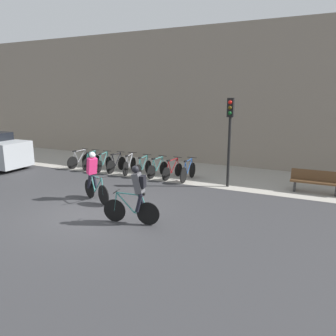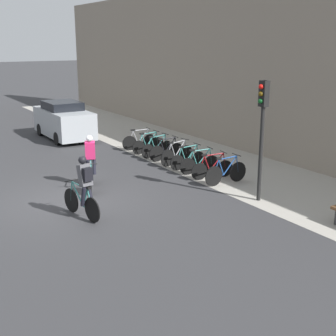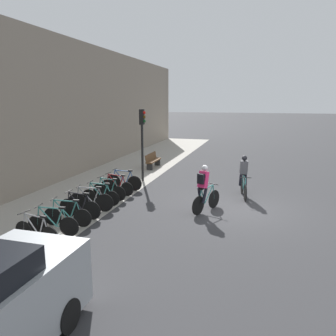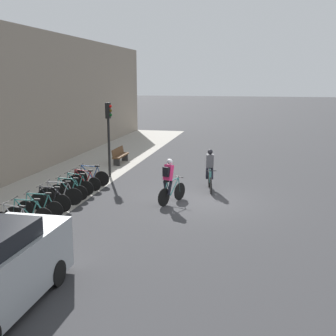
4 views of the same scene
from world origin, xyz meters
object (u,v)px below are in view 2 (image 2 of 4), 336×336
object	(u,v)px
traffic_light_pole	(262,119)
parked_bike_5	(188,159)
parked_bike_0	(140,141)
parked_bike_8	(226,172)
parked_bike_3	(167,151)
parked_car	(64,121)
parked_bike_6	(200,163)
parked_bike_7	(212,168)
cyclist_grey	(84,186)
parked_bike_4	(177,154)
cyclist_pink	(90,160)
parked_bike_2	(157,148)
parked_bike_1	(148,144)

from	to	relation	value
traffic_light_pole	parked_bike_5	bearing A→B (deg)	176.81
parked_bike_0	parked_bike_5	size ratio (longest dim) A/B	1.01
parked_bike_0	parked_bike_8	distance (m)	6.18
parked_bike_0	parked_bike_3	xyz separation A→B (m)	(2.32, 0.00, 0.00)
parked_bike_0	parked_car	world-z (taller)	parked_car
parked_bike_6	parked_bike_8	size ratio (longest dim) A/B	0.92
traffic_light_pole	parked_bike_3	bearing A→B (deg)	177.65
parked_bike_5	parked_bike_7	world-z (taller)	parked_bike_7
parked_bike_0	parked_bike_5	bearing A→B (deg)	-0.02
cyclist_grey	parked_bike_4	xyz separation A→B (m)	(-3.60, 5.36, -0.54)
cyclist_pink	traffic_light_pole	bearing A→B (deg)	44.40
parked_bike_8	parked_bike_6	bearing A→B (deg)	-180.00
parked_car	parked_bike_2	bearing A→B (deg)	19.28
parked_bike_1	parked_bike_5	xyz separation A→B (m)	(3.09, 0.00, -0.00)
parked_bike_6	cyclist_grey	bearing A→B (deg)	-69.02
traffic_light_pole	parked_bike_0	bearing A→B (deg)	178.33
parked_bike_5	traffic_light_pole	size ratio (longest dim) A/B	0.44
cyclist_grey	parked_car	size ratio (longest dim) A/B	0.42
parked_bike_2	cyclist_grey	bearing A→B (deg)	-46.19
parked_bike_0	parked_bike_6	xyz separation A→B (m)	(4.64, -0.00, -0.01)
parked_bike_0	parked_bike_2	distance (m)	1.55
cyclist_pink	parked_bike_4	distance (m)	4.26
parked_bike_6	cyclist_pink	bearing A→B (deg)	-97.03
parked_bike_5	parked_bike_3	bearing A→B (deg)	179.95
parked_car	parked_bike_8	bearing A→B (deg)	10.98
traffic_light_pole	parked_bike_1	bearing A→B (deg)	178.16
parked_bike_2	traffic_light_pole	distance (m)	6.87
cyclist_grey	parked_bike_2	distance (m)	7.45
cyclist_grey	parked_bike_2	bearing A→B (deg)	133.81
parked_bike_1	parked_bike_2	xyz separation A→B (m)	(0.77, -0.00, -0.00)
parked_bike_8	parked_car	size ratio (longest dim) A/B	0.41
parked_bike_2	parked_bike_6	size ratio (longest dim) A/B	1.02
parked_bike_3	parked_bike_6	size ratio (longest dim) A/B	1.02
parked_bike_5	cyclist_grey	bearing A→B (deg)	-62.20
parked_bike_6	parked_car	xyz separation A→B (m)	(-8.85, -2.02, 0.51)
cyclist_grey	parked_bike_3	size ratio (longest dim) A/B	1.10
parked_bike_2	parked_car	distance (m)	6.13
parked_bike_6	parked_bike_7	xyz separation A→B (m)	(0.77, -0.00, -0.01)
parked_bike_1	parked_bike_2	world-z (taller)	parked_bike_1
parked_bike_0	parked_bike_1	distance (m)	0.78
cyclist_grey	parked_bike_6	distance (m)	5.77
cyclist_grey	parked_bike_3	distance (m)	6.94
cyclist_pink	parked_bike_5	world-z (taller)	cyclist_pink
parked_bike_3	parked_bike_7	xyz separation A→B (m)	(3.09, -0.00, -0.02)
parked_bike_0	parked_bike_7	xyz separation A→B (m)	(5.41, -0.00, -0.01)
parked_bike_7	parked_bike_4	bearing A→B (deg)	179.97
parked_bike_1	parked_bike_5	world-z (taller)	parked_bike_1
cyclist_grey	parked_bike_7	distance (m)	5.54
parked_bike_1	cyclist_grey	bearing A→B (deg)	-42.18
parked_bike_6	parked_car	distance (m)	9.10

